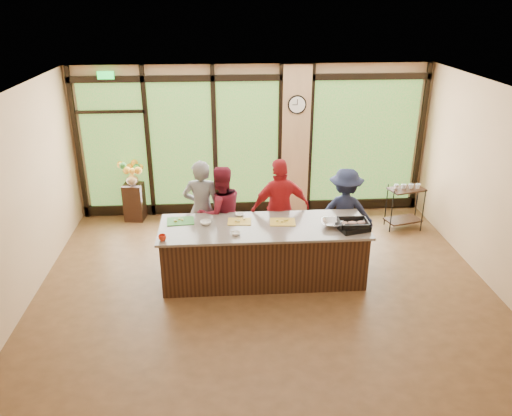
{
  "coord_description": "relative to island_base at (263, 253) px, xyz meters",
  "views": [
    {
      "loc": [
        -0.59,
        -6.61,
        4.2
      ],
      "look_at": [
        -0.11,
        0.4,
        1.18
      ],
      "focal_mm": 35.0,
      "sensor_mm": 36.0,
      "label": 1
    }
  ],
  "objects": [
    {
      "name": "floor",
      "position": [
        0.0,
        -0.3,
        -0.44
      ],
      "size": [
        7.0,
        7.0,
        0.0
      ],
      "primitive_type": "plane",
      "color": "#4D321B",
      "rests_on": "ground"
    },
    {
      "name": "ceiling",
      "position": [
        0.0,
        -0.3,
        2.56
      ],
      "size": [
        7.0,
        7.0,
        0.0
      ],
      "primitive_type": "plane",
      "rotation": [
        3.14,
        0.0,
        0.0
      ],
      "color": "white",
      "rests_on": "back_wall"
    },
    {
      "name": "back_wall",
      "position": [
        0.0,
        2.7,
        1.06
      ],
      "size": [
        7.0,
        0.0,
        7.0
      ],
      "primitive_type": "plane",
      "rotation": [
        1.57,
        0.0,
        0.0
      ],
      "color": "tan",
      "rests_on": "floor"
    },
    {
      "name": "left_wall",
      "position": [
        -3.5,
        -0.3,
        1.06
      ],
      "size": [
        0.0,
        6.0,
        6.0
      ],
      "primitive_type": "plane",
      "rotation": [
        1.57,
        0.0,
        1.57
      ],
      "color": "tan",
      "rests_on": "floor"
    },
    {
      "name": "right_wall",
      "position": [
        3.5,
        -0.3,
        1.06
      ],
      "size": [
        0.0,
        6.0,
        6.0
      ],
      "primitive_type": "plane",
      "rotation": [
        1.57,
        0.0,
        -1.57
      ],
      "color": "tan",
      "rests_on": "floor"
    },
    {
      "name": "window_wall",
      "position": [
        0.16,
        2.65,
        0.95
      ],
      "size": [
        6.9,
        0.12,
        3.0
      ],
      "color": "tan",
      "rests_on": "floor"
    },
    {
      "name": "island_base",
      "position": [
        0.0,
        0.0,
        0.0
      ],
      "size": [
        3.1,
        1.0,
        0.88
      ],
      "primitive_type": "cube",
      "color": "#321D10",
      "rests_on": "floor"
    },
    {
      "name": "countertop",
      "position": [
        0.0,
        0.0,
        0.46
      ],
      "size": [
        3.2,
        1.1,
        0.04
      ],
      "primitive_type": "cube",
      "color": "gray",
      "rests_on": "island_base"
    },
    {
      "name": "wall_clock",
      "position": [
        0.85,
        2.57,
        1.81
      ],
      "size": [
        0.36,
        0.04,
        0.36
      ],
      "color": "black",
      "rests_on": "window_wall"
    },
    {
      "name": "cook_left",
      "position": [
        -0.97,
        0.83,
        0.42
      ],
      "size": [
        0.67,
        0.48,
        1.73
      ],
      "primitive_type": "imported",
      "rotation": [
        0.0,
        0.0,
        3.04
      ],
      "color": "slate",
      "rests_on": "floor"
    },
    {
      "name": "cook_midleft",
      "position": [
        -0.66,
        0.74,
        0.38
      ],
      "size": [
        0.97,
        0.87,
        1.65
      ],
      "primitive_type": "imported",
      "rotation": [
        0.0,
        0.0,
        3.5
      ],
      "color": "maroon",
      "rests_on": "floor"
    },
    {
      "name": "cook_midright",
      "position": [
        0.34,
        0.69,
        0.44
      ],
      "size": [
        1.1,
        0.64,
        1.76
      ],
      "primitive_type": "imported",
      "rotation": [
        0.0,
        0.0,
        3.36
      ],
      "color": "#A4191E",
      "rests_on": "floor"
    },
    {
      "name": "cook_right",
      "position": [
        1.45,
        0.76,
        0.33
      ],
      "size": [
        1.09,
        0.75,
        1.55
      ],
      "primitive_type": "imported",
      "rotation": [
        0.0,
        0.0,
        2.95
      ],
      "color": "#191F38",
      "rests_on": "floor"
    },
    {
      "name": "roasting_pan",
      "position": [
        1.34,
        -0.22,
        0.52
      ],
      "size": [
        0.51,
        0.45,
        0.08
      ],
      "primitive_type": "cube",
      "rotation": [
        0.0,
        0.0,
        0.27
      ],
      "color": "black",
      "rests_on": "countertop"
    },
    {
      "name": "mixing_bowl",
      "position": [
        1.06,
        -0.09,
        0.52
      ],
      "size": [
        0.39,
        0.39,
        0.09
      ],
      "primitive_type": "imported",
      "rotation": [
        0.0,
        0.0,
        -0.11
      ],
      "color": "silver",
      "rests_on": "countertop"
    },
    {
      "name": "cutting_board_left",
      "position": [
        -1.29,
        0.25,
        0.49
      ],
      "size": [
        0.44,
        0.35,
        0.01
      ],
      "primitive_type": "cube",
      "rotation": [
        0.0,
        0.0,
        0.08
      ],
      "color": "#337F2E",
      "rests_on": "countertop"
    },
    {
      "name": "cutting_board_center",
      "position": [
        -0.37,
        0.17,
        0.49
      ],
      "size": [
        0.38,
        0.3,
        0.01
      ],
      "primitive_type": "cube",
      "rotation": [
        0.0,
        0.0,
        -0.07
      ],
      "color": "gold",
      "rests_on": "countertop"
    },
    {
      "name": "cutting_board_right",
      "position": [
        0.31,
        0.1,
        0.49
      ],
      "size": [
        0.42,
        0.32,
        0.01
      ],
      "primitive_type": "cube",
      "rotation": [
        0.0,
        0.0,
        -0.07
      ],
      "color": "gold",
      "rests_on": "countertop"
    },
    {
      "name": "prep_bowl_near",
      "position": [
        -0.89,
        0.11,
        0.51
      ],
      "size": [
        0.22,
        0.22,
        0.05
      ],
      "primitive_type": "imported",
      "rotation": [
        0.0,
        0.0,
        0.32
      ],
      "color": "white",
      "rests_on": "countertop"
    },
    {
      "name": "prep_bowl_mid",
      "position": [
        -0.44,
        -0.28,
        0.5
      ],
      "size": [
        0.16,
        0.16,
        0.04
      ],
      "primitive_type": "imported",
      "rotation": [
        0.0,
        0.0,
        0.25
      ],
      "color": "white",
      "rests_on": "countertop"
    },
    {
      "name": "prep_bowl_far",
      "position": [
        -0.35,
        0.41,
        0.5
      ],
      "size": [
        0.15,
        0.15,
        0.03
      ],
      "primitive_type": "imported",
      "rotation": [
        0.0,
        0.0,
        0.03
      ],
      "color": "white",
      "rests_on": "countertop"
    },
    {
      "name": "red_ramekin",
      "position": [
        -1.5,
        -0.4,
        0.52
      ],
      "size": [
        0.13,
        0.13,
        0.09
      ],
      "primitive_type": "imported",
      "rotation": [
        0.0,
        0.0,
        -0.16
      ],
      "color": "red",
      "rests_on": "countertop"
    },
    {
      "name": "flower_stand",
      "position": [
        -2.39,
        2.45,
        -0.07
      ],
      "size": [
        0.41,
        0.41,
        0.75
      ],
      "primitive_type": "cube",
      "rotation": [
        0.0,
        0.0,
        -0.11
      ],
      "color": "#321D10",
      "rests_on": "floor"
    },
    {
      "name": "flower_vase",
      "position": [
        -2.39,
        2.45,
        0.43
      ],
      "size": [
        0.33,
        0.33,
        0.26
      ],
      "primitive_type": "imported",
      "rotation": [
        0.0,
        0.0,
        0.4
      ],
      "color": "#997C53",
      "rests_on": "flower_stand"
    },
    {
      "name": "bar_cart",
      "position": [
        2.86,
        1.67,
        0.1
      ],
      "size": [
        0.74,
        0.54,
        0.9
      ],
      "rotation": [
        0.0,
        0.0,
        0.27
      ],
      "color": "#321D10",
      "rests_on": "floor"
    }
  ]
}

